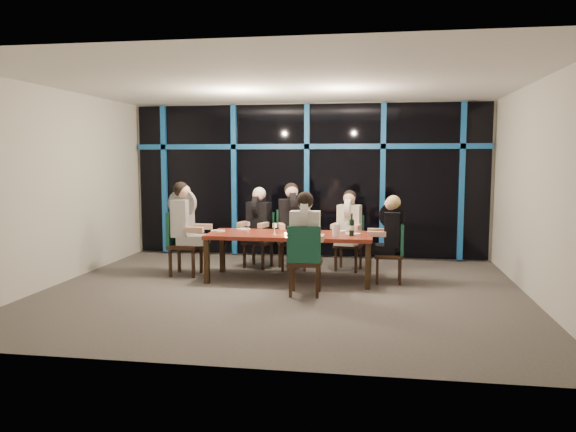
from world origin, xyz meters
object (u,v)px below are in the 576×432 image
(chair_far_mid, at_px, (291,236))
(chair_end_left, at_px, (180,240))
(dining_table, at_px, (290,238))
(chair_far_right, at_px, (350,239))
(diner_end_right, at_px, (390,226))
(water_pitcher, at_px, (336,230))
(wine_bottle, at_px, (352,227))
(chair_near_mid, at_px, (305,257))
(chair_far_left, at_px, (260,236))
(diner_far_left, at_px, (258,215))
(diner_far_mid, at_px, (292,214))
(diner_end_left, at_px, (185,215))
(diner_near_mid, at_px, (305,228))
(chair_end_right, at_px, (394,250))
(diner_far_right, at_px, (349,218))

(chair_far_mid, height_order, chair_end_left, chair_end_left)
(dining_table, bearing_deg, chair_far_right, 48.29)
(diner_end_right, bearing_deg, water_pitcher, -72.71)
(diner_end_right, height_order, wine_bottle, diner_end_right)
(diner_end_right, height_order, water_pitcher, diner_end_right)
(chair_near_mid, xyz_separation_m, diner_end_right, (1.19, 1.07, 0.33))
(chair_near_mid, height_order, diner_end_right, diner_end_right)
(chair_far_left, height_order, diner_far_left, diner_far_left)
(chair_far_right, distance_m, diner_far_mid, 1.11)
(chair_near_mid, relative_size, water_pitcher, 5.34)
(chair_far_right, xyz_separation_m, diner_end_left, (-2.67, -0.92, 0.48))
(chair_end_left, bearing_deg, diner_near_mid, -113.49)
(chair_end_left, xyz_separation_m, water_pitcher, (2.60, -0.28, 0.25))
(dining_table, xyz_separation_m, chair_end_right, (1.63, 0.06, -0.16))
(chair_end_right, bearing_deg, diner_end_right, -90.00)
(chair_near_mid, xyz_separation_m, diner_end_left, (-2.14, 1.10, 0.45))
(chair_end_right, bearing_deg, diner_near_mid, -52.19)
(chair_far_left, bearing_deg, dining_table, -41.30)
(diner_near_mid, xyz_separation_m, wine_bottle, (0.61, 0.81, -0.08))
(chair_far_mid, height_order, diner_far_left, diner_far_left)
(chair_far_mid, relative_size, diner_end_right, 1.13)
(diner_far_left, bearing_deg, wine_bottle, -17.56)
(chair_near_mid, relative_size, diner_end_left, 0.98)
(chair_far_mid, xyz_separation_m, water_pitcher, (0.87, -1.13, 0.27))
(chair_far_mid, distance_m, water_pitcher, 1.45)
(chair_far_right, height_order, diner_far_mid, diner_far_mid)
(chair_far_right, height_order, diner_far_right, diner_far_right)
(chair_far_left, xyz_separation_m, chair_far_right, (1.60, -0.01, -0.01))
(chair_far_left, distance_m, chair_near_mid, 2.29)
(diner_far_right, xyz_separation_m, water_pitcher, (-0.14, -1.12, -0.06))
(chair_far_mid, xyz_separation_m, chair_end_left, (-1.73, -0.84, 0.02))
(chair_far_mid, height_order, wine_bottle, wine_bottle)
(dining_table, xyz_separation_m, wine_bottle, (0.98, -0.11, 0.20))
(chair_end_right, distance_m, wine_bottle, 0.77)
(chair_near_mid, xyz_separation_m, diner_far_mid, (-0.47, 1.86, 0.42))
(diner_end_left, bearing_deg, chair_far_mid, -61.70)
(diner_end_right, distance_m, water_pitcher, 0.85)
(chair_far_left, relative_size, chair_far_mid, 0.94)
(chair_far_right, height_order, wine_bottle, wine_bottle)
(chair_far_left, distance_m, water_pitcher, 1.91)
(diner_end_left, distance_m, water_pitcher, 2.53)
(diner_far_right, relative_size, water_pitcher, 4.90)
(chair_far_mid, distance_m, chair_far_right, 1.03)
(chair_far_left, distance_m, chair_end_right, 2.52)
(chair_end_left, relative_size, diner_far_right, 1.15)
(diner_far_left, xyz_separation_m, diner_far_right, (1.60, -0.01, -0.02))
(chair_far_left, height_order, water_pitcher, chair_far_left)
(chair_far_right, distance_m, wine_bottle, 1.17)
(diner_end_left, height_order, wine_bottle, diner_end_left)
(chair_far_right, bearing_deg, chair_far_mid, -165.11)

